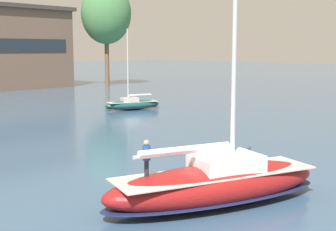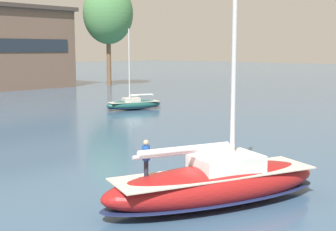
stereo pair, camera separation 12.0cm
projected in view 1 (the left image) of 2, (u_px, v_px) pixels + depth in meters
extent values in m
plane|color=#385675|center=(215.00, 204.00, 21.64)|extent=(400.00, 400.00, 0.00)
cylinder|color=brown|center=(107.00, 58.00, 91.09)|extent=(0.85, 0.85, 10.69)
ellipsoid|color=#477F47|center=(106.00, 13.00, 89.88)|extent=(9.62, 9.62, 11.76)
ellipsoid|color=maroon|center=(216.00, 184.00, 21.51)|extent=(11.40, 6.81, 1.87)
ellipsoid|color=#19234C|center=(216.00, 195.00, 21.58)|extent=(11.51, 6.87, 0.22)
cube|color=beige|center=(216.00, 173.00, 21.43)|extent=(9.99, 5.87, 0.06)
cube|color=silver|center=(226.00, 163.00, 21.61)|extent=(3.65, 3.12, 0.77)
cylinder|color=silver|center=(235.00, 20.00, 20.84)|extent=(0.22, 0.22, 13.78)
cylinder|color=silver|center=(185.00, 152.00, 20.57)|extent=(4.70, 1.94, 0.19)
cylinder|color=white|center=(185.00, 149.00, 20.55)|extent=(4.28, 1.87, 0.30)
cylinder|color=#232838|center=(147.00, 170.00, 20.25)|extent=(0.26, 0.26, 0.85)
cylinder|color=#1E4CA5|center=(146.00, 153.00, 20.14)|extent=(0.44, 0.44, 0.65)
sphere|color=tan|center=(146.00, 143.00, 20.08)|extent=(0.24, 0.24, 0.24)
ellipsoid|color=#194C47|center=(133.00, 105.00, 55.26)|extent=(7.02, 4.28, 1.16)
ellipsoid|color=#19234C|center=(133.00, 107.00, 55.30)|extent=(7.09, 4.33, 0.14)
cube|color=#BCB7A8|center=(132.00, 102.00, 55.21)|extent=(6.15, 3.70, 0.06)
cube|color=beige|center=(130.00, 100.00, 55.02)|extent=(2.26, 1.94, 0.48)
cylinder|color=silver|center=(128.00, 66.00, 54.37)|extent=(0.14, 0.14, 8.50)
cylinder|color=silver|center=(140.00, 96.00, 55.53)|extent=(2.89, 1.24, 0.12)
cylinder|color=white|center=(140.00, 95.00, 55.51)|extent=(2.63, 1.19, 0.18)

